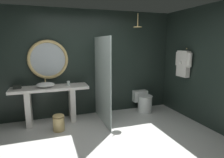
# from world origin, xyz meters

# --- Properties ---
(ground_plane) EXTENTS (5.76, 5.76, 0.00)m
(ground_plane) POSITION_xyz_m (0.00, 0.00, 0.00)
(ground_plane) COLOR silver
(back_wall_panel) EXTENTS (4.80, 0.10, 2.60)m
(back_wall_panel) POSITION_xyz_m (0.00, 1.90, 1.30)
(back_wall_panel) COLOR #1E2823
(back_wall_panel) RESTS_ON ground_plane
(side_wall_right) EXTENTS (0.10, 2.47, 2.60)m
(side_wall_right) POSITION_xyz_m (2.35, 0.76, 1.30)
(side_wall_right) COLOR #1E2823
(side_wall_right) RESTS_ON ground_plane
(vanity_counter) EXTENTS (1.68, 0.52, 0.84)m
(vanity_counter) POSITION_xyz_m (-0.88, 1.57, 0.56)
(vanity_counter) COLOR silver
(vanity_counter) RESTS_ON ground_plane
(vessel_sink) EXTENTS (0.40, 0.33, 0.21)m
(vessel_sink) POSITION_xyz_m (-0.97, 1.55, 0.90)
(vessel_sink) COLOR white
(vessel_sink) RESTS_ON vanity_counter
(tumbler_cup) EXTENTS (0.07, 0.07, 0.11)m
(tumbler_cup) POSITION_xyz_m (-0.47, 1.57, 0.89)
(tumbler_cup) COLOR silver
(tumbler_cup) RESTS_ON vanity_counter
(tissue_box) EXTENTS (0.15, 0.11, 0.07)m
(tissue_box) POSITION_xyz_m (-1.54, 1.61, 0.88)
(tissue_box) COLOR #282D28
(tissue_box) RESTS_ON vanity_counter
(round_wall_mirror) EXTENTS (0.90, 0.07, 0.90)m
(round_wall_mirror) POSITION_xyz_m (-0.88, 1.81, 1.43)
(round_wall_mirror) COLOR tan
(shower_glass_panel) EXTENTS (0.02, 1.24, 1.94)m
(shower_glass_panel) POSITION_xyz_m (0.24, 1.23, 0.97)
(shower_glass_panel) COLOR silver
(shower_glass_panel) RESTS_ON ground_plane
(rain_shower_head) EXTENTS (0.21, 0.21, 0.33)m
(rain_shower_head) POSITION_xyz_m (1.22, 1.49, 2.21)
(rain_shower_head) COLOR tan
(hanging_bathrobe) EXTENTS (0.20, 0.52, 0.70)m
(hanging_bathrobe) POSITION_xyz_m (2.21, 0.97, 1.34)
(hanging_bathrobe) COLOR tan
(toilet) EXTENTS (0.39, 0.59, 0.52)m
(toilet) POSITION_xyz_m (1.48, 1.54, 0.27)
(toilet) COLOR white
(toilet) RESTS_ON ground_plane
(waste_bin) EXTENTS (0.24, 0.24, 0.36)m
(waste_bin) POSITION_xyz_m (-0.75, 1.07, 0.18)
(waste_bin) COLOR tan
(waste_bin) RESTS_ON ground_plane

